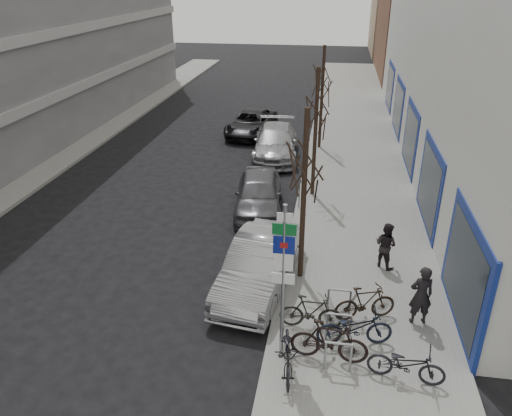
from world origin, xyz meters
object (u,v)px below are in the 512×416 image
(bike_rack, at_px, (339,324))
(parked_car_mid, at_px, (259,193))
(highway_sign_pole, at_px, (283,272))
(meter_mid, at_px, (300,190))
(tree_mid, at_px, (317,103))
(bike_far_inner, at_px, (365,302))
(bike_mid_curb, at_px, (355,325))
(bike_far_curb, at_px, (407,361))
(bike_mid_inner, at_px, (311,312))
(bike_near_left, at_px, (288,351))
(pedestrian_far, at_px, (386,245))
(pedestrian_near, at_px, (421,295))
(meter_front, at_px, (285,261))
(meter_back, at_px, (308,147))
(lane_car, at_px, (251,123))
(tree_far, at_px, (323,73))
(tree_near, at_px, (305,156))
(parked_car_front, at_px, (260,265))
(parked_car_back, at_px, (276,142))
(bike_near_right, at_px, (329,341))

(bike_rack, relative_size, parked_car_mid, 0.50)
(highway_sign_pole, relative_size, meter_mid, 3.31)
(bike_rack, height_order, tree_mid, tree_mid)
(bike_far_inner, bearing_deg, bike_mid_curb, 145.39)
(bike_rack, distance_m, bike_mid_curb, 0.41)
(bike_mid_curb, bearing_deg, bike_far_curb, -144.17)
(bike_mid_inner, bearing_deg, bike_near_left, 163.75)
(tree_mid, distance_m, bike_mid_curb, 10.18)
(parked_car_mid, bearing_deg, bike_far_inner, -65.79)
(bike_rack, height_order, pedestrian_far, pedestrian_far)
(bike_far_curb, relative_size, pedestrian_near, 1.02)
(meter_front, distance_m, pedestrian_near, 4.00)
(meter_back, xyz_separation_m, lane_car, (-3.69, 4.71, -0.23))
(meter_back, bearing_deg, bike_far_curb, -77.56)
(tree_far, xyz_separation_m, bike_near_left, (0.03, -17.17, -3.38))
(tree_near, relative_size, tree_mid, 1.00)
(tree_far, bearing_deg, meter_front, -91.91)
(bike_mid_curb, bearing_deg, tree_far, -5.72)
(tree_mid, distance_m, parked_car_front, 7.96)
(bike_far_inner, bearing_deg, bike_far_curb, -177.55)
(highway_sign_pole, distance_m, bike_far_inner, 3.19)
(bike_near_left, bearing_deg, parked_car_back, 91.26)
(highway_sign_pole, distance_m, meter_back, 14.10)
(parked_car_mid, height_order, parked_car_back, parked_car_back)
(tree_far, height_order, parked_car_front, tree_far)
(bike_rack, bearing_deg, bike_mid_inner, 151.48)
(bike_near_left, relative_size, bike_far_curb, 1.06)
(bike_mid_curb, distance_m, parked_car_mid, 8.56)
(highway_sign_pole, distance_m, bike_far_curb, 3.49)
(bike_near_right, height_order, bike_far_curb, bike_near_right)
(bike_near_right, bearing_deg, bike_far_curb, -98.17)
(tree_far, bearing_deg, bike_mid_inner, -88.25)
(meter_mid, distance_m, bike_far_curb, 9.61)
(tree_far, xyz_separation_m, bike_far_curb, (2.76, -17.06, -3.41))
(meter_back, distance_m, bike_near_left, 14.68)
(highway_sign_pole, bearing_deg, tree_near, 86.74)
(bike_rack, height_order, bike_near_right, bike_near_right)
(bike_near_right, xyz_separation_m, bike_far_inner, (0.92, 1.79, -0.05))
(tree_near, distance_m, meter_back, 10.98)
(bike_mid_inner, height_order, pedestrian_far, pedestrian_far)
(bike_mid_inner, bearing_deg, parked_car_front, 40.47)
(parked_car_back, relative_size, lane_car, 1.09)
(bike_rack, distance_m, pedestrian_far, 4.15)
(tree_mid, xyz_separation_m, meter_mid, (-0.45, -1.50, -3.19))
(parked_car_front, relative_size, parked_car_back, 0.89)
(meter_mid, bearing_deg, meter_back, 90.00)
(parked_car_mid, bearing_deg, tree_mid, 33.47)
(parked_car_back, xyz_separation_m, pedestrian_near, (5.55, -13.24, 0.24))
(meter_front, bearing_deg, bike_mid_curb, -50.47)
(parked_car_mid, xyz_separation_m, pedestrian_far, (4.69, -3.77, 0.16))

